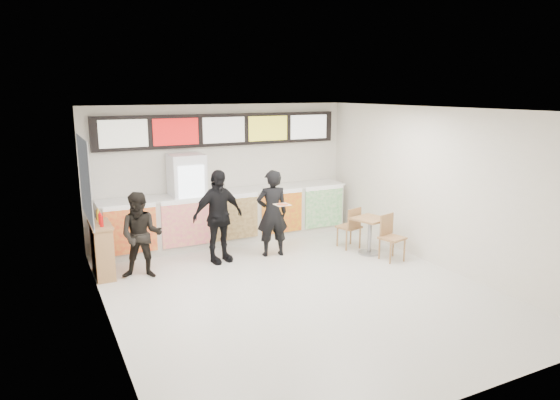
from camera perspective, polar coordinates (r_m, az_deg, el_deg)
floor at (r=8.57m, az=1.89°, el=-10.18°), size 7.00×7.00×0.00m
ceiling at (r=7.92m, az=2.04°, el=10.30°), size 7.00×7.00×0.00m
wall_back at (r=11.26m, az=-6.57°, el=3.18°), size 6.00×0.00×6.00m
wall_left at (r=7.22m, az=-19.49°, el=-2.67°), size 0.00×7.00×7.00m
wall_right at (r=9.87m, az=17.47°, el=1.39°), size 0.00×7.00×7.00m
service_counter at (r=11.07m, az=-5.72°, el=-1.87°), size 5.56×0.77×1.14m
menu_board at (r=11.06m, az=-6.53°, el=7.98°), size 5.50×0.14×0.70m
drinks_fridge at (r=10.70m, az=-10.48°, el=-0.15°), size 0.70×0.67×2.00m
mirror_panel at (r=9.56m, az=-21.43°, el=2.27°), size 0.01×2.00×1.50m
customer_main at (r=10.00m, az=-0.90°, el=-1.52°), size 0.71×0.53×1.76m
customer_left at (r=9.18m, az=-15.58°, el=-3.93°), size 0.92×0.83×1.56m
customer_mid at (r=9.70m, az=-7.10°, el=-1.88°), size 1.13×0.64×1.82m
pizza_slice at (r=9.55m, az=0.26°, el=-0.50°), size 0.36×0.36×0.02m
cafe_table at (r=10.36m, az=10.23°, el=-3.27°), size 0.82×1.59×0.90m
condiment_ledge at (r=9.55m, az=-19.65°, el=-5.32°), size 0.35×0.87×1.17m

